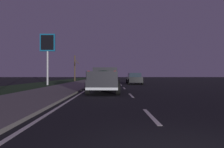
{
  "coord_description": "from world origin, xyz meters",
  "views": [
    {
      "loc": [
        -2.64,
        1.27,
        1.33
      ],
      "look_at": [
        11.65,
        1.2,
        1.36
      ],
      "focal_mm": 31.57,
      "sensor_mm": 36.0,
      "label": 1
    }
  ],
  "objects_px": {
    "pickup_truck": "(105,79)",
    "sedan_white": "(109,77)",
    "gas_price_sign": "(48,47)",
    "bare_tree_far": "(75,68)",
    "sedan_black": "(134,78)"
  },
  "relations": [
    {
      "from": "gas_price_sign",
      "to": "bare_tree_far",
      "type": "distance_m",
      "value": 16.53
    },
    {
      "from": "sedan_white",
      "to": "gas_price_sign",
      "type": "distance_m",
      "value": 19.93
    },
    {
      "from": "sedan_black",
      "to": "gas_price_sign",
      "type": "height_order",
      "value": "gas_price_sign"
    },
    {
      "from": "sedan_white",
      "to": "bare_tree_far",
      "type": "distance_m",
      "value": 7.54
    },
    {
      "from": "sedan_black",
      "to": "bare_tree_far",
      "type": "height_order",
      "value": "bare_tree_far"
    },
    {
      "from": "pickup_truck",
      "to": "sedan_white",
      "type": "relative_size",
      "value": 1.24
    },
    {
      "from": "sedan_white",
      "to": "gas_price_sign",
      "type": "relative_size",
      "value": 0.69
    },
    {
      "from": "sedan_black",
      "to": "sedan_white",
      "type": "relative_size",
      "value": 1.0
    },
    {
      "from": "gas_price_sign",
      "to": "bare_tree_far",
      "type": "xyz_separation_m",
      "value": [
        16.39,
        -0.42,
        -2.06
      ]
    },
    {
      "from": "sedan_white",
      "to": "gas_price_sign",
      "type": "xyz_separation_m",
      "value": [
        -18.01,
        7.52,
        4.04
      ]
    },
    {
      "from": "gas_price_sign",
      "to": "pickup_truck",
      "type": "bearing_deg",
      "value": -143.16
    },
    {
      "from": "bare_tree_far",
      "to": "pickup_truck",
      "type": "bearing_deg",
      "value": -164.93
    },
    {
      "from": "pickup_truck",
      "to": "sedan_white",
      "type": "distance_m",
      "value": 28.09
    },
    {
      "from": "sedan_white",
      "to": "gas_price_sign",
      "type": "bearing_deg",
      "value": 157.34
    },
    {
      "from": "sedan_white",
      "to": "bare_tree_far",
      "type": "relative_size",
      "value": 0.83
    }
  ]
}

